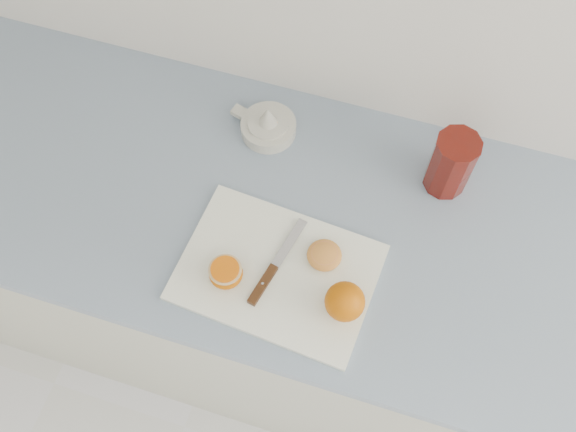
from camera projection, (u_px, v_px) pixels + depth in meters
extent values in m
cube|color=beige|center=(326.00, 301.00, 1.71)|extent=(2.23, 0.60, 0.86)
cube|color=#7F95A7|center=(337.00, 227.00, 1.31)|extent=(2.29, 0.64, 0.03)
cube|color=white|center=(277.00, 272.00, 1.24)|extent=(0.39, 0.29, 0.01)
sphere|color=#C76309|center=(345.00, 302.00, 1.17)|extent=(0.08, 0.08, 0.08)
ellipsoid|color=#C76309|center=(226.00, 273.00, 1.22)|extent=(0.07, 0.07, 0.04)
cylinder|color=#D9B778|center=(225.00, 270.00, 1.20)|extent=(0.06, 0.06, 0.00)
cylinder|color=#FF8A00|center=(225.00, 269.00, 1.20)|extent=(0.05, 0.05, 0.00)
ellipsoid|color=orange|center=(324.00, 255.00, 1.24)|extent=(0.07, 0.07, 0.03)
cylinder|color=#D77E42|center=(325.00, 253.00, 1.23)|extent=(0.05, 0.05, 0.00)
cube|color=#441F0F|center=(263.00, 285.00, 1.22)|extent=(0.04, 0.09, 0.01)
cube|color=#B7B7BC|center=(289.00, 243.00, 1.26)|extent=(0.04, 0.12, 0.00)
cylinder|color=#B7B7BC|center=(263.00, 285.00, 1.22)|extent=(0.01, 0.01, 0.01)
cylinder|color=silver|center=(269.00, 128.00, 1.39)|extent=(0.12, 0.12, 0.03)
cylinder|color=silver|center=(268.00, 123.00, 1.37)|extent=(0.09, 0.09, 0.01)
cone|color=silver|center=(268.00, 116.00, 1.35)|extent=(0.04, 0.04, 0.04)
cube|color=silver|center=(241.00, 113.00, 1.41)|extent=(0.04, 0.04, 0.01)
ellipsoid|color=orange|center=(271.00, 125.00, 1.36)|extent=(0.01, 0.01, 0.00)
ellipsoid|color=orange|center=(267.00, 116.00, 1.37)|extent=(0.01, 0.01, 0.00)
ellipsoid|color=orange|center=(264.00, 125.00, 1.36)|extent=(0.01, 0.01, 0.00)
ellipsoid|color=orange|center=(276.00, 122.00, 1.37)|extent=(0.01, 0.01, 0.00)
cylinder|color=#60130C|center=(451.00, 164.00, 1.28)|extent=(0.09, 0.09, 0.14)
cylinder|color=#D04B00|center=(445.00, 178.00, 1.33)|extent=(0.07, 0.07, 0.02)
cylinder|color=#60130C|center=(460.00, 144.00, 1.21)|extent=(0.09, 0.09, 0.00)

